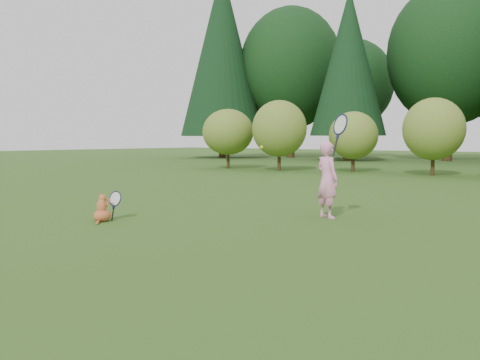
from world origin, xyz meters
The scene contains 5 objects.
ground centered at (0.00, 0.00, 0.00)m, with size 100.00×100.00×0.00m, color #294A15.
shrub_row centered at (0.00, 13.00, 1.40)m, with size 28.00×3.00×2.80m, color #556A21, non-canonical shape.
child centered at (0.91, 2.25, 0.68)m, with size 0.78×0.55×1.94m.
cat centered at (-1.72, -0.39, 0.24)m, with size 0.45×0.68×0.62m.
tennis_ball centered at (-0.27, 1.96, 1.19)m, with size 0.06×0.06×0.06m.
Camera 1 is at (5.52, -5.59, 1.35)m, focal length 40.00 mm.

